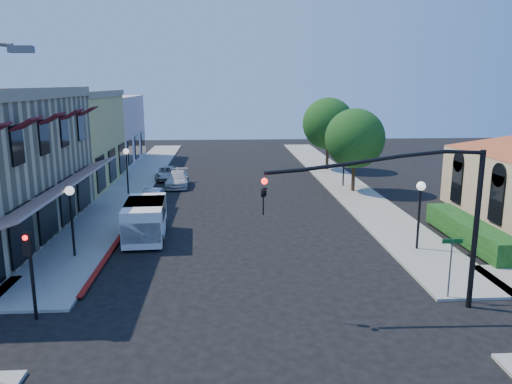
{
  "coord_description": "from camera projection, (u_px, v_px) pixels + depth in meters",
  "views": [
    {
      "loc": [
        -1.16,
        -15.51,
        8.3
      ],
      "look_at": [
        0.5,
        10.58,
        2.6
      ],
      "focal_mm": 35.0,
      "sensor_mm": 36.0,
      "label": 1
    }
  ],
  "objects": [
    {
      "name": "parked_car_d",
      "position": [
        168.0,
        173.0,
        43.97
      ],
      "size": [
        1.89,
        4.06,
        1.13
      ],
      "primitive_type": "imported",
      "rotation": [
        0.0,
        0.0,
        -0.01
      ],
      "color": "#9FA2A4",
      "rests_on": "ground"
    },
    {
      "name": "parked_car_b",
      "position": [
        152.0,
        197.0,
        34.54
      ],
      "size": [
        1.32,
        3.5,
        1.14
      ],
      "primitive_type": "imported",
      "rotation": [
        0.0,
        0.0,
        -0.03
      ],
      "color": "#BBBFC1",
      "rests_on": "ground"
    },
    {
      "name": "hedge",
      "position": [
        468.0,
        243.0,
        26.46
      ],
      "size": [
        1.4,
        8.0,
        1.1
      ],
      "primitive_type": "cube",
      "color": "#123D11",
      "rests_on": "ground"
    },
    {
      "name": "lamppost_left_near",
      "position": [
        70.0,
        203.0,
        23.65
      ],
      "size": [
        0.44,
        0.44,
        3.57
      ],
      "color": "black",
      "rests_on": "ground"
    },
    {
      "name": "parked_car_a",
      "position": [
        136.0,
        223.0,
        28.15
      ],
      "size": [
        1.76,
        3.66,
        1.21
      ],
      "primitive_type": "imported",
      "rotation": [
        0.0,
        0.0,
        0.1
      ],
      "color": "black",
      "rests_on": "ground"
    },
    {
      "name": "lamppost_right_near",
      "position": [
        420.0,
        198.0,
        24.71
      ],
      "size": [
        0.44,
        0.44,
        3.57
      ],
      "color": "black",
      "rests_on": "ground"
    },
    {
      "name": "sidewalk_right",
      "position": [
        338.0,
        179.0,
        43.82
      ],
      "size": [
        3.5,
        50.0,
        0.12
      ],
      "primitive_type": "cube",
      "color": "gray",
      "rests_on": "ground"
    },
    {
      "name": "curb_red_strip",
      "position": [
        108.0,
        257.0,
        24.33
      ],
      "size": [
        0.25,
        10.0,
        0.06
      ],
      "primitive_type": "cube",
      "color": "maroon",
      "rests_on": "ground"
    },
    {
      "name": "lamppost_right_far",
      "position": [
        344.0,
        154.0,
        40.31
      ],
      "size": [
        0.44,
        0.44,
        3.57
      ],
      "color": "black",
      "rests_on": "ground"
    },
    {
      "name": "parked_car_c",
      "position": [
        177.0,
        179.0,
        40.89
      ],
      "size": [
        1.89,
        4.43,
        1.27
      ],
      "primitive_type": "imported",
      "rotation": [
        0.0,
        0.0,
        0.02
      ],
      "color": "silver",
      "rests_on": "ground"
    },
    {
      "name": "yellow_stucco_building",
      "position": [
        48.0,
        140.0,
        40.54
      ],
      "size": [
        10.0,
        12.0,
        7.6
      ],
      "primitive_type": "cube",
      "color": "tan",
      "rests_on": "ground"
    },
    {
      "name": "lamppost_left_far",
      "position": [
        127.0,
        159.0,
        37.3
      ],
      "size": [
        0.44,
        0.44,
        3.57
      ],
      "color": "black",
      "rests_on": "ground"
    },
    {
      "name": "secondary_signal",
      "position": [
        29.0,
        259.0,
        17.34
      ],
      "size": [
        0.28,
        0.42,
        3.32
      ],
      "color": "black",
      "rests_on": "ground"
    },
    {
      "name": "ground",
      "position": [
        261.0,
        333.0,
        16.96
      ],
      "size": [
        120.0,
        120.0,
        0.0
      ],
      "primitive_type": "plane",
      "color": "black",
      "rests_on": "ground"
    },
    {
      "name": "signal_mast_arm",
      "position": [
        421.0,
        203.0,
        17.91
      ],
      "size": [
        8.01,
        0.39,
        6.0
      ],
      "color": "black",
      "rests_on": "ground"
    },
    {
      "name": "white_van",
      "position": [
        145.0,
        218.0,
        26.89
      ],
      "size": [
        2.29,
        4.77,
        2.07
      ],
      "color": "white",
      "rests_on": "ground"
    },
    {
      "name": "pink_stucco_building",
      "position": [
        88.0,
        130.0,
        52.31
      ],
      "size": [
        10.0,
        12.0,
        7.0
      ],
      "primitive_type": "cube",
      "color": "beige",
      "rests_on": "ground"
    },
    {
      "name": "street_tree_a",
      "position": [
        355.0,
        138.0,
        38.07
      ],
      "size": [
        4.56,
        4.56,
        6.48
      ],
      "color": "#302113",
      "rests_on": "ground"
    },
    {
      "name": "street_name_sign",
      "position": [
        451.0,
        259.0,
        19.21
      ],
      "size": [
        0.8,
        0.06,
        2.5
      ],
      "color": "#595B5E",
      "rests_on": "ground"
    },
    {
      "name": "sidewalk_left",
      "position": [
        136.0,
        182.0,
        42.73
      ],
      "size": [
        3.5,
        50.0,
        0.12
      ],
      "primitive_type": "cube",
      "color": "gray",
      "rests_on": "ground"
    },
    {
      "name": "street_tree_b",
      "position": [
        328.0,
        124.0,
        47.74
      ],
      "size": [
        4.94,
        4.94,
        7.02
      ],
      "color": "#302113",
      "rests_on": "ground"
    }
  ]
}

